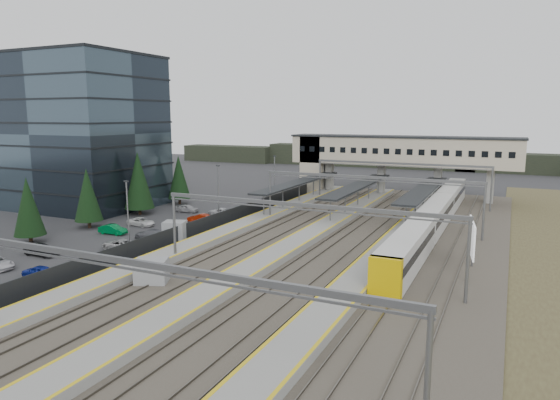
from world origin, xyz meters
The scene contains 15 objects.
ground centered at (0.00, 0.00, 0.00)m, with size 220.00×220.00×0.00m, color #2B2B2D.
office_building centered at (-36.00, 12.00, 12.19)m, with size 24.30×18.30×24.30m.
conifer_row centered at (-22.00, -3.86, 4.84)m, with size 4.42×49.82×9.50m.
car_park centered at (-13.14, -7.10, 0.60)m, with size 10.53×44.47×1.29m.
lampposts centered at (-8.00, 1.25, 4.34)m, with size 0.50×53.25×8.07m.
fence centered at (-6.50, 5.00, 1.00)m, with size 0.08×90.00×2.00m.
relay_cabin_near centered at (0.34, -14.56, 1.15)m, with size 3.36×2.99×2.31m.
relay_cabin_far centered at (-7.51, -0.69, 1.16)m, with size 3.07×2.81×2.32m.
rail_corridor centered at (9.34, 5.00, 0.29)m, with size 34.00×90.00×0.92m.
canopies centered at (7.00, 27.00, 3.92)m, with size 23.10×30.00×3.28m.
footbridge centered at (7.70, 42.00, 7.93)m, with size 40.40×6.40×11.20m.
gantries centered at (12.00, 3.00, 6.00)m, with size 28.40×62.28×7.17m.
train centered at (20.00, 17.58, 1.92)m, with size 2.68×55.99×3.37m.
billboard centered at (25.69, -0.01, 3.53)m, with size 1.00×6.10×5.24m.
treeline_far centered at (23.81, 92.28, 2.95)m, with size 170.00×19.00×7.00m.
Camera 1 is at (28.56, -48.15, 14.84)m, focal length 32.00 mm.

